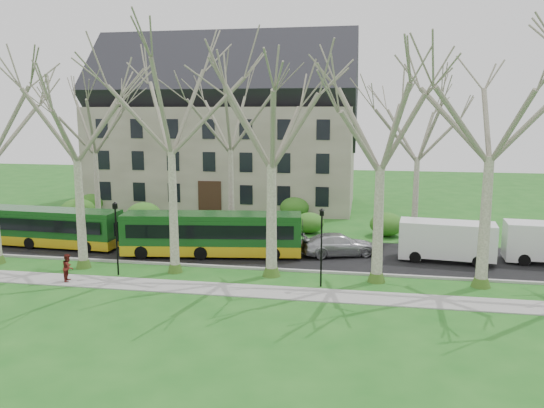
{
  "coord_description": "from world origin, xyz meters",
  "views": [
    {
      "loc": [
        8.22,
        -29.18,
        9.52
      ],
      "look_at": [
        2.55,
        3.0,
        3.85
      ],
      "focal_mm": 35.0,
      "sensor_mm": 36.0,
      "label": 1
    }
  ],
  "objects_px": {
    "bus_follow": "(212,234)",
    "van_a": "(447,242)",
    "sedan": "(339,244)",
    "bus_lead": "(45,227)",
    "pedestrian_b": "(68,267)"
  },
  "relations": [
    {
      "from": "bus_lead",
      "to": "bus_follow",
      "type": "height_order",
      "value": "bus_follow"
    },
    {
      "from": "bus_lead",
      "to": "van_a",
      "type": "xyz_separation_m",
      "value": [
        27.65,
        0.87,
        -0.11
      ]
    },
    {
      "from": "bus_follow",
      "to": "van_a",
      "type": "bearing_deg",
      "value": -2.87
    },
    {
      "from": "bus_follow",
      "to": "sedan",
      "type": "distance_m",
      "value": 8.49
    },
    {
      "from": "bus_lead",
      "to": "van_a",
      "type": "distance_m",
      "value": 27.66
    },
    {
      "from": "van_a",
      "to": "pedestrian_b",
      "type": "bearing_deg",
      "value": -153.5
    },
    {
      "from": "bus_lead",
      "to": "pedestrian_b",
      "type": "height_order",
      "value": "bus_lead"
    },
    {
      "from": "bus_follow",
      "to": "pedestrian_b",
      "type": "xyz_separation_m",
      "value": [
        -6.52,
        -6.67,
        -0.69
      ]
    },
    {
      "from": "sedan",
      "to": "van_a",
      "type": "relative_size",
      "value": 0.86
    },
    {
      "from": "pedestrian_b",
      "to": "bus_lead",
      "type": "bearing_deg",
      "value": 23.99
    },
    {
      "from": "bus_lead",
      "to": "pedestrian_b",
      "type": "bearing_deg",
      "value": -46.92
    },
    {
      "from": "sedan",
      "to": "van_a",
      "type": "bearing_deg",
      "value": -110.98
    },
    {
      "from": "bus_follow",
      "to": "sedan",
      "type": "xyz_separation_m",
      "value": [
        8.33,
        1.5,
        -0.74
      ]
    },
    {
      "from": "bus_follow",
      "to": "pedestrian_b",
      "type": "bearing_deg",
      "value": -142.0
    },
    {
      "from": "bus_lead",
      "to": "sedan",
      "type": "height_order",
      "value": "bus_lead"
    }
  ]
}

